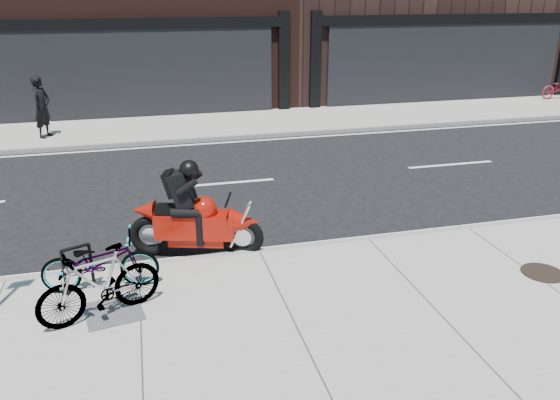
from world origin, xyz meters
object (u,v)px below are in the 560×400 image
object	(u,v)px
motorcycle	(201,218)
pedestrian	(42,107)
bicycle_far	(560,88)
manhole_cover	(543,273)
bike_rack	(78,265)
utility_grate	(114,311)
bicycle_front	(100,262)
bicycle_rear	(99,283)

from	to	relation	value
motorcycle	pedestrian	distance (m)	9.56
bicycle_far	manhole_cover	bearing A→B (deg)	137.47
bike_rack	utility_grate	distance (m)	0.96
pedestrian	bicycle_front	bearing A→B (deg)	-141.57
pedestrian	utility_grate	world-z (taller)	pedestrian
bicycle_front	utility_grate	world-z (taller)	bicycle_front
motorcycle	utility_grate	distance (m)	2.27
pedestrian	utility_grate	distance (m)	10.77
bicycle_front	bicycle_rear	xyz separation A→B (m)	(0.03, -0.77, 0.06)
bicycle_front	bicycle_far	size ratio (longest dim) A/B	1.01
bike_rack	bicycle_rear	xyz separation A→B (m)	(0.35, -0.77, 0.07)
bike_rack	utility_grate	size ratio (longest dim) A/B	0.98
bicycle_front	bicycle_rear	bearing A→B (deg)	-174.82
bike_rack	bicycle_far	bearing A→B (deg)	32.53
bicycle_front	bike_rack	bearing A→B (deg)	92.72
bicycle_front	pedestrian	distance (m)	10.02
bicycle_far	utility_grate	world-z (taller)	bicycle_far
bicycle_front	pedestrian	size ratio (longest dim) A/B	0.92
motorcycle	manhole_cover	world-z (taller)	motorcycle
bicycle_rear	manhole_cover	bearing A→B (deg)	65.78
bike_rack	bicycle_far	distance (m)	20.93
motorcycle	bicycle_far	xyz separation A→B (m)	(15.73, 10.28, -0.13)
motorcycle	utility_grate	size ratio (longest dim) A/B	3.01
bicycle_far	motorcycle	bearing A→B (deg)	121.09
bicycle_far	utility_grate	bearing A→B (deg)	122.80
bicycle_far	manhole_cover	world-z (taller)	bicycle_far
bicycle_front	manhole_cover	distance (m)	6.82
bike_rack	bicycle_rear	world-z (taller)	bicycle_rear
bike_rack	manhole_cover	size ratio (longest dim) A/B	1.12
motorcycle	utility_grate	bearing A→B (deg)	-113.58
pedestrian	utility_grate	size ratio (longest dim) A/B	2.44
bicycle_front	bicycle_rear	world-z (taller)	bicycle_rear
manhole_cover	bicycle_far	bearing A→B (deg)	49.55
pedestrian	bicycle_far	distance (m)	19.49
bicycle_front	utility_grate	size ratio (longest dim) A/B	2.24
pedestrian	utility_grate	xyz separation A→B (m)	(2.26, -10.49, -0.91)
bicycle_rear	motorcycle	distance (m)	2.34
motorcycle	pedestrian	world-z (taller)	pedestrian
bicycle_rear	utility_grate	xyz separation A→B (m)	(0.14, 0.06, -0.50)
manhole_cover	bicycle_front	bearing A→B (deg)	169.62
bike_rack	bicycle_front	bearing A→B (deg)	0.00
bicycle_far	utility_grate	distance (m)	20.92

